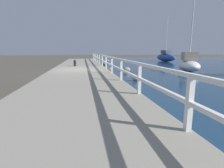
{
  "coord_description": "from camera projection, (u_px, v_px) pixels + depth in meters",
  "views": [
    {
      "loc": [
        0.24,
        -13.41,
        1.71
      ],
      "look_at": [
        1.91,
        -3.41,
        -0.22
      ],
      "focal_mm": 28.0,
      "sensor_mm": 36.0,
      "label": 1
    }
  ],
  "objects": [
    {
      "name": "boulder_water_edge",
      "position": [
        104.0,
        63.0,
        21.42
      ],
      "size": [
        0.6,
        0.54,
        0.45
      ],
      "color": "#666056",
      "rests_on": "ground"
    },
    {
      "name": "sailboat_blue",
      "position": [
        166.0,
        57.0,
        28.09
      ],
      "size": [
        1.64,
        5.3,
        7.03
      ],
      "rotation": [
        0.0,
        0.0,
        0.06
      ],
      "color": "#2D4C9E",
      "rests_on": "water_surface"
    },
    {
      "name": "railing",
      "position": [
        106.0,
        60.0,
        13.41
      ],
      "size": [
        0.1,
        32.5,
        1.01
      ],
      "color": "white",
      "rests_on": "dock_walkway"
    },
    {
      "name": "mooring_bollard",
      "position": [
        75.0,
        63.0,
        16.0
      ],
      "size": [
        0.24,
        0.24,
        0.58
      ],
      "color": "black",
      "rests_on": "dock_walkway"
    },
    {
      "name": "boulder_near_dock",
      "position": [
        111.0,
        69.0,
        14.86
      ],
      "size": [
        0.4,
        0.36,
        0.3
      ],
      "color": "gray",
      "rests_on": "ground"
    },
    {
      "name": "boulder_downstream",
      "position": [
        127.0,
        70.0,
        14.13
      ],
      "size": [
        0.56,
        0.5,
        0.42
      ],
      "color": "gray",
      "rests_on": "ground"
    },
    {
      "name": "boulder_far_strip",
      "position": [
        108.0,
        61.0,
        25.41
      ],
      "size": [
        0.63,
        0.57,
        0.48
      ],
      "color": "#666056",
      "rests_on": "ground"
    },
    {
      "name": "sailboat_white",
      "position": [
        189.0,
        64.0,
        14.51
      ],
      "size": [
        2.47,
        3.62,
        6.27
      ],
      "rotation": [
        0.0,
        0.0,
        -0.31
      ],
      "color": "white",
      "rests_on": "water_surface"
    },
    {
      "name": "dock_walkway",
      "position": [
        80.0,
        71.0,
        13.24
      ],
      "size": [
        4.24,
        36.0,
        0.33
      ],
      "color": "gray",
      "rests_on": "ground"
    },
    {
      "name": "ground_plane",
      "position": [
        80.0,
        74.0,
        13.28
      ],
      "size": [
        120.0,
        120.0,
        0.0
      ],
      "primitive_type": "plane",
      "color": "#4C473D"
    },
    {
      "name": "boulder_mid_strip",
      "position": [
        136.0,
        78.0,
        10.06
      ],
      "size": [
        0.42,
        0.38,
        0.32
      ],
      "color": "gray",
      "rests_on": "ground"
    }
  ]
}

